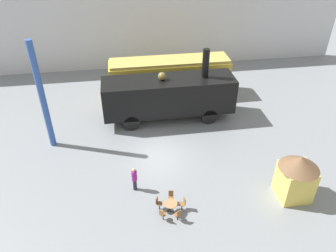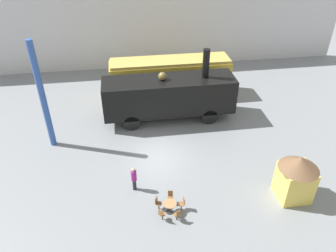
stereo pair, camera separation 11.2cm
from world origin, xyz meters
name	(u,v)px [view 1 (the left image)]	position (x,y,z in m)	size (l,w,h in m)	color
ground_plane	(158,153)	(0.00, 0.00, 0.00)	(80.00, 80.00, 0.00)	gray
backdrop_wall	(138,26)	(0.00, 15.46, 4.50)	(44.00, 0.15, 9.00)	silver
passenger_coach_vintage	(170,74)	(2.17, 8.38, 2.20)	(10.71, 2.53, 3.58)	gold
steam_locomotive	(169,95)	(1.50, 4.50, 2.21)	(10.44, 2.80, 5.87)	black
cafe_table_near	(171,205)	(0.03, -5.50, 0.54)	(0.78, 0.78, 0.71)	black
cafe_chair_0	(171,196)	(0.17, -4.75, 0.51)	(0.36, 0.38, 0.87)	black
cafe_chair_1	(158,202)	(-0.63, -5.14, 0.51)	(0.40, 0.39, 0.87)	black
cafe_chair_2	(162,214)	(-0.52, -6.02, 0.51)	(0.40, 0.40, 0.87)	black
cafe_chair_3	(178,214)	(0.36, -6.19, 0.51)	(0.38, 0.40, 0.87)	black
cafe_chair_4	(183,203)	(0.79, -5.40, 0.51)	(0.37, 0.36, 0.87)	black
visitor_person	(134,178)	(-1.87, -3.35, 0.93)	(0.34, 0.34, 1.71)	#262633
ticket_kiosk	(297,175)	(7.56, -5.31, 1.67)	(2.34, 2.34, 3.00)	#DBC151
support_pillar	(42,97)	(-7.56, 2.23, 4.00)	(0.44, 0.44, 8.00)	#2D519E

